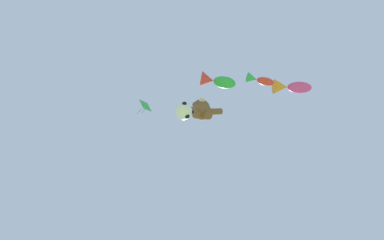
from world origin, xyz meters
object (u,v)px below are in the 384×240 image
at_px(teddy_bear_kite, 202,110).
at_px(fish_kite_emerald, 216,81).
at_px(fish_kite_crimson, 259,80).
at_px(fish_kite_magenta, 290,87).
at_px(soccer_ball_kite, 184,111).
at_px(diamond_kite, 145,106).

distance_m(teddy_bear_kite, fish_kite_emerald, 3.09).
height_order(fish_kite_crimson, fish_kite_magenta, fish_kite_magenta).
bearing_deg(fish_kite_emerald, soccer_ball_kite, 152.53).
height_order(fish_kite_emerald, fish_kite_crimson, fish_kite_emerald).
bearing_deg(fish_kite_magenta, fish_kite_emerald, 179.71).
distance_m(fish_kite_magenta, diamond_kite, 9.11).
bearing_deg(fish_kite_magenta, diamond_kite, 166.49).
bearing_deg(diamond_kite, teddy_bear_kite, -16.44).
distance_m(soccer_ball_kite, fish_kite_crimson, 5.78).
relative_size(soccer_ball_kite, fish_kite_emerald, 0.41).
bearing_deg(soccer_ball_kite, fish_kite_emerald, -27.47).
relative_size(fish_kite_emerald, fish_kite_crimson, 1.28).
height_order(soccer_ball_kite, fish_kite_magenta, fish_kite_magenta).
xyz_separation_m(fish_kite_crimson, diamond_kite, (-6.73, 2.45, 0.68)).
bearing_deg(fish_kite_magenta, soccer_ball_kite, 171.73).
distance_m(soccer_ball_kite, fish_kite_emerald, 4.49).
height_order(fish_kite_crimson, diamond_kite, diamond_kite).
distance_m(teddy_bear_kite, soccer_ball_kite, 1.57).
bearing_deg(diamond_kite, soccer_ball_kite, -25.53).
relative_size(fish_kite_magenta, diamond_kite, 0.91).
relative_size(soccer_ball_kite, fish_kite_magenta, 0.37).
bearing_deg(fish_kite_emerald, diamond_kite, 153.68).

